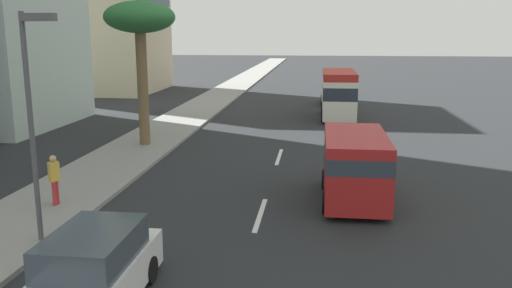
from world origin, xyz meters
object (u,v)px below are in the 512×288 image
object	(u,v)px
van_third	(355,163)
pedestrian_near_lamp	(54,178)
car_fourth	(332,95)
minibus_lead	(339,93)
palm_tree	(140,23)
street_lamp	(33,101)
car_second	(91,275)

from	to	relation	value
van_third	pedestrian_near_lamp	size ratio (longest dim) A/B	2.82
van_third	pedestrian_near_lamp	bearing A→B (deg)	101.60
car_fourth	pedestrian_near_lamp	size ratio (longest dim) A/B	2.42
minibus_lead	palm_tree	world-z (taller)	palm_tree
van_third	street_lamp	xyz separation A→B (m)	(-4.95, 8.71, 2.64)
minibus_lead	car_fourth	size ratio (longest dim) A/B	1.60
pedestrian_near_lamp	street_lamp	xyz separation A→B (m)	(-2.92, -1.17, 2.91)
van_third	car_second	bearing A→B (deg)	143.90
minibus_lead	car_second	bearing A→B (deg)	167.22
car_fourth	street_lamp	distance (m)	31.62
minibus_lead	car_second	distance (m)	27.09
minibus_lead	van_third	bearing A→B (deg)	179.83
car_second	palm_tree	distance (m)	17.25
car_second	pedestrian_near_lamp	distance (m)	7.28
car_second	palm_tree	xyz separation A→B (m)	(15.86, 4.12, 5.41)
minibus_lead	pedestrian_near_lamp	distance (m)	22.60
street_lamp	car_second	bearing A→B (deg)	-139.03
minibus_lead	palm_tree	size ratio (longest dim) A/B	0.91
minibus_lead	palm_tree	bearing A→B (deg)	136.22
minibus_lead	van_third	world-z (taller)	minibus_lead
car_second	street_lamp	world-z (taller)	street_lamp
palm_tree	minibus_lead	bearing A→B (deg)	-43.78
minibus_lead	car_fourth	world-z (taller)	minibus_lead
pedestrian_near_lamp	van_third	bearing A→B (deg)	141.24
pedestrian_near_lamp	palm_tree	size ratio (longest dim) A/B	0.24
minibus_lead	palm_tree	distance (m)	15.28
van_third	street_lamp	world-z (taller)	street_lamp
car_second	car_fourth	distance (m)	33.96
van_third	palm_tree	distance (m)	13.57
car_second	palm_tree	bearing A→B (deg)	-165.43
street_lamp	pedestrian_near_lamp	bearing A→B (deg)	21.76
van_third	street_lamp	bearing A→B (deg)	119.60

